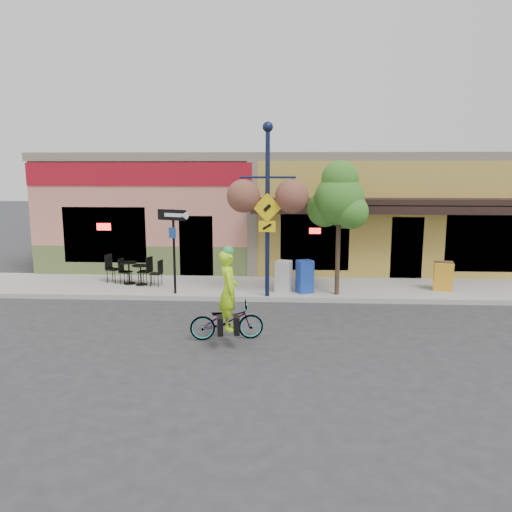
{
  "coord_description": "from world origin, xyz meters",
  "views": [
    {
      "loc": [
        0.06,
        -13.98,
        3.97
      ],
      "look_at": [
        -0.71,
        0.5,
        1.4
      ],
      "focal_mm": 35.0,
      "sensor_mm": 36.0,
      "label": 1
    }
  ],
  "objects_px": {
    "bicycle": "(227,321)",
    "one_way_sign": "(174,252)",
    "street_tree": "(339,228)",
    "newspaper_box_grey": "(284,276)",
    "building": "(281,208)",
    "lamp_post": "(267,211)",
    "newspaper_box_blue": "(305,276)",
    "cyclist_rider": "(229,301)"
  },
  "relations": [
    {
      "from": "newspaper_box_blue",
      "to": "lamp_post",
      "type": "bearing_deg",
      "value": -179.5
    },
    {
      "from": "building",
      "to": "cyclist_rider",
      "type": "bearing_deg",
      "value": -96.47
    },
    {
      "from": "bicycle",
      "to": "one_way_sign",
      "type": "relative_size",
      "value": 0.66
    },
    {
      "from": "newspaper_box_grey",
      "to": "street_tree",
      "type": "height_order",
      "value": "street_tree"
    },
    {
      "from": "lamp_post",
      "to": "street_tree",
      "type": "relative_size",
      "value": 1.25
    },
    {
      "from": "newspaper_box_grey",
      "to": "street_tree",
      "type": "xyz_separation_m",
      "value": [
        1.63,
        -0.2,
        1.55
      ]
    },
    {
      "from": "cyclist_rider",
      "to": "newspaper_box_blue",
      "type": "height_order",
      "value": "cyclist_rider"
    },
    {
      "from": "building",
      "to": "cyclist_rider",
      "type": "distance_m",
      "value": 10.48
    },
    {
      "from": "street_tree",
      "to": "lamp_post",
      "type": "bearing_deg",
      "value": -171.68
    },
    {
      "from": "building",
      "to": "lamp_post",
      "type": "relative_size",
      "value": 3.54
    },
    {
      "from": "one_way_sign",
      "to": "newspaper_box_blue",
      "type": "distance_m",
      "value": 4.08
    },
    {
      "from": "cyclist_rider",
      "to": "one_way_sign",
      "type": "relative_size",
      "value": 0.72
    },
    {
      "from": "lamp_post",
      "to": "cyclist_rider",
      "type": "bearing_deg",
      "value": -101.45
    },
    {
      "from": "bicycle",
      "to": "one_way_sign",
      "type": "xyz_separation_m",
      "value": [
        -2.0,
        3.65,
        1.0
      ]
    },
    {
      "from": "one_way_sign",
      "to": "street_tree",
      "type": "distance_m",
      "value": 5.02
    },
    {
      "from": "newspaper_box_blue",
      "to": "street_tree",
      "type": "bearing_deg",
      "value": -33.21
    },
    {
      "from": "building",
      "to": "street_tree",
      "type": "relative_size",
      "value": 4.45
    },
    {
      "from": "lamp_post",
      "to": "newspaper_box_grey",
      "type": "height_order",
      "value": "lamp_post"
    },
    {
      "from": "building",
      "to": "newspaper_box_blue",
      "type": "height_order",
      "value": "building"
    },
    {
      "from": "newspaper_box_blue",
      "to": "newspaper_box_grey",
      "type": "height_order",
      "value": "newspaper_box_blue"
    },
    {
      "from": "building",
      "to": "cyclist_rider",
      "type": "height_order",
      "value": "building"
    },
    {
      "from": "cyclist_rider",
      "to": "street_tree",
      "type": "distance_m",
      "value": 4.95
    },
    {
      "from": "building",
      "to": "street_tree",
      "type": "xyz_separation_m",
      "value": [
        1.74,
        -6.54,
        -0.05
      ]
    },
    {
      "from": "lamp_post",
      "to": "one_way_sign",
      "type": "relative_size",
      "value": 1.98
    },
    {
      "from": "bicycle",
      "to": "lamp_post",
      "type": "xyz_separation_m",
      "value": [
        0.84,
        3.48,
        2.27
      ]
    },
    {
      "from": "lamp_post",
      "to": "one_way_sign",
      "type": "bearing_deg",
      "value": 178.02
    },
    {
      "from": "bicycle",
      "to": "street_tree",
      "type": "distance_m",
      "value": 5.12
    },
    {
      "from": "newspaper_box_grey",
      "to": "building",
      "type": "bearing_deg",
      "value": 106.49
    },
    {
      "from": "bicycle",
      "to": "newspaper_box_grey",
      "type": "height_order",
      "value": "newspaper_box_grey"
    },
    {
      "from": "building",
      "to": "bicycle",
      "type": "relative_size",
      "value": 10.64
    },
    {
      "from": "street_tree",
      "to": "building",
      "type": "bearing_deg",
      "value": 104.91
    },
    {
      "from": "bicycle",
      "to": "lamp_post",
      "type": "height_order",
      "value": "lamp_post"
    },
    {
      "from": "building",
      "to": "one_way_sign",
      "type": "distance_m",
      "value": 7.47
    },
    {
      "from": "cyclist_rider",
      "to": "one_way_sign",
      "type": "xyz_separation_m",
      "value": [
        -2.05,
        3.65,
        0.52
      ]
    },
    {
      "from": "cyclist_rider",
      "to": "newspaper_box_blue",
      "type": "distance_m",
      "value": 4.43
    },
    {
      "from": "building",
      "to": "lamp_post",
      "type": "distance_m",
      "value": 6.88
    },
    {
      "from": "cyclist_rider",
      "to": "lamp_post",
      "type": "height_order",
      "value": "lamp_post"
    },
    {
      "from": "bicycle",
      "to": "newspaper_box_blue",
      "type": "xyz_separation_m",
      "value": [
        1.99,
        3.97,
        0.21
      ]
    },
    {
      "from": "cyclist_rider",
      "to": "one_way_sign",
      "type": "height_order",
      "value": "one_way_sign"
    },
    {
      "from": "building",
      "to": "newspaper_box_blue",
      "type": "distance_m",
      "value": 6.6
    },
    {
      "from": "newspaper_box_blue",
      "to": "newspaper_box_grey",
      "type": "bearing_deg",
      "value": 155.63
    },
    {
      "from": "building",
      "to": "bicycle",
      "type": "bearing_deg",
      "value": -96.74
    }
  ]
}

